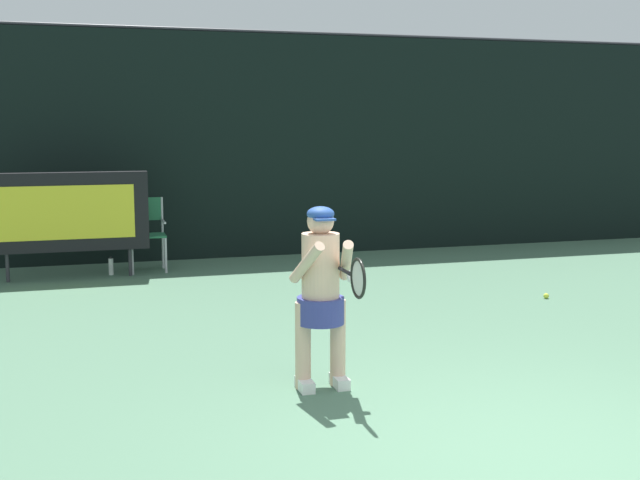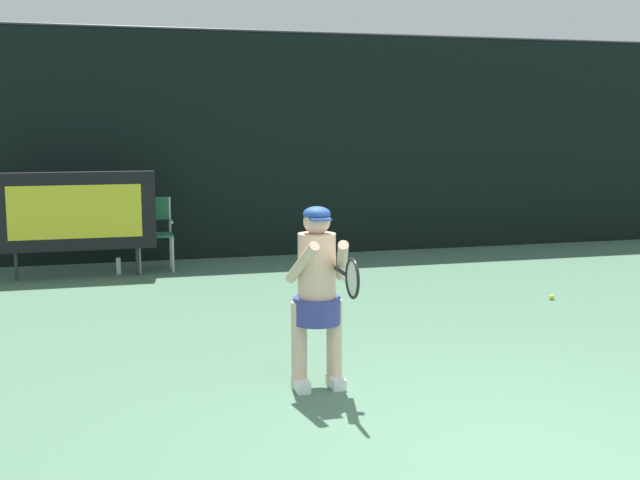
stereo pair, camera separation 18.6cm
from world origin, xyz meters
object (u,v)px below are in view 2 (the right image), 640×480
Objects in this scene: umpire_chair at (154,229)px; water_bottle at (119,266)px; tennis_player at (317,289)px; tennis_ball_loose at (552,297)px; tennis_racket at (351,278)px; scoreboard at (76,211)px.

water_bottle is (-0.54, -0.19, -0.50)m from umpire_chair.
tennis_player reaches higher than tennis_ball_loose.
tennis_racket is (1.59, -6.20, 0.89)m from water_bottle.
tennis_player is 22.14× the size of tennis_ball_loose.
water_bottle is 6.46m from tennis_racket.
scoreboard is 6.42m from tennis_racket.
tennis_ball_loose is at bearing -28.17° from scoreboard.
umpire_chair is 6.48m from tennis_racket.
tennis_ball_loose is (3.56, 2.99, -0.98)m from tennis_racket.
water_bottle is at bearing 104.60° from tennis_player.
tennis_player is at bearing -146.41° from tennis_ball_loose.
scoreboard is 1.01m from water_bottle.
water_bottle reaches higher than tennis_ball_loose.
umpire_chair is 5.76m from tennis_ball_loose.
tennis_ball_loose is (3.68, 2.44, -0.79)m from tennis_player.
scoreboard is at bearing -164.95° from water_bottle.
tennis_ball_loose is at bearing 33.59° from tennis_player.
water_bottle is at bearing 111.31° from tennis_racket.
tennis_racket is (1.05, -6.38, 0.40)m from umpire_chair.
umpire_chair is (1.10, 0.34, -0.33)m from scoreboard.
tennis_ball_loose is at bearing -36.38° from umpire_chair.
umpire_chair is at bearing 17.08° from scoreboard.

